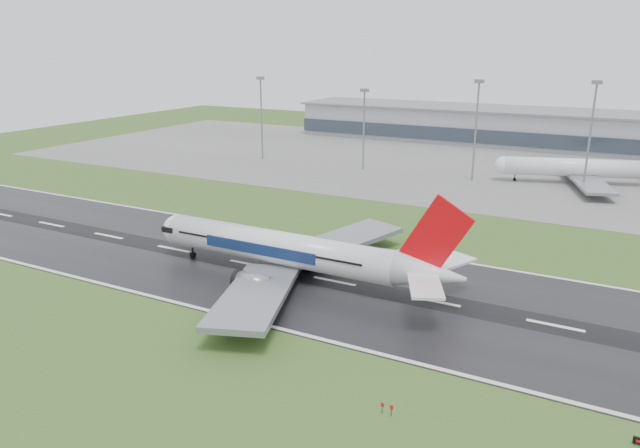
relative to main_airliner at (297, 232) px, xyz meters
The scene contains 10 objects.
ground 28.63m from the main_airliner, ahead, with size 520.00×520.00×0.00m, color #31521E.
runway 28.61m from the main_airliner, ahead, with size 400.00×45.00×0.10m, color black.
apron 130.48m from the main_airliner, 78.10° to the left, with size 400.00×130.00×0.08m, color slate.
terminal 189.25m from the main_airliner, 81.85° to the left, with size 240.00×36.00×15.00m, color #91939C.
main_airliner is the anchor object (origin of this frame).
parked_airliner 121.20m from the main_airliner, 70.63° to the left, with size 56.93×53.00×16.69m, color white, non-canonical shape.
floodmast_0 126.97m from the main_airliner, 126.23° to the left, with size 0.64×0.64×30.69m, color gray.
floodmast_1 107.14m from the main_airliner, 107.10° to the left, with size 0.64×0.64×27.60m, color gray.
floodmast_2 102.85m from the main_airliner, 85.38° to the left, with size 0.64×0.64×31.76m, color gray.
floodmast_3 110.99m from the main_airliner, 67.45° to the left, with size 0.64×0.64×32.44m, color gray.
Camera 1 is at (26.82, -94.49, 43.75)m, focal length 33.20 mm.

